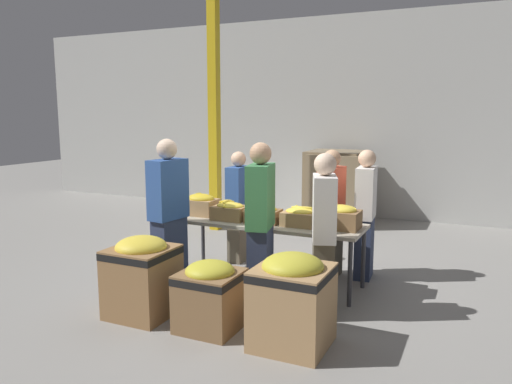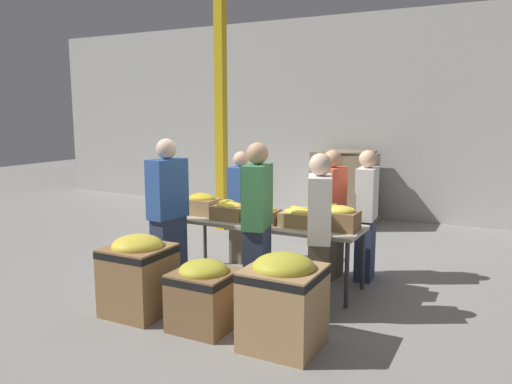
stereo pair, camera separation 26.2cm
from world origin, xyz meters
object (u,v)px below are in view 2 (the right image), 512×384
(volunteer_5, at_px, (319,237))
(donation_bin_2, at_px, (283,298))
(volunteer_1, at_px, (331,215))
(volunteer_2, at_px, (241,207))
(banana_box_4, at_px, (340,217))
(pallet_stack_1, at_px, (341,196))
(volunteer_0, at_px, (168,214))
(support_pillar, at_px, (221,118))
(volunteer_3, at_px, (257,224))
(volunteer_4, at_px, (366,216))
(banana_box_1, at_px, (230,210))
(pallet_stack_2, at_px, (343,187))
(banana_box_0, at_px, (202,204))
(donation_bin_0, at_px, (138,272))
(sorting_table, at_px, (267,226))
(banana_box_3, at_px, (299,217))
(donation_bin_1, at_px, (204,292))
(banana_box_2, at_px, (262,214))
(pallet_stack_0, at_px, (346,190))

(volunteer_5, relative_size, donation_bin_2, 1.97)
(volunteer_1, distance_m, volunteer_2, 1.37)
(volunteer_1, relative_size, donation_bin_2, 1.91)
(banana_box_4, height_order, pallet_stack_1, banana_box_4)
(volunteer_0, xyz_separation_m, support_pillar, (-1.00, 2.90, 1.11))
(banana_box_4, xyz_separation_m, volunteer_3, (-0.75, -0.58, -0.03))
(volunteer_2, distance_m, volunteer_4, 1.77)
(banana_box_1, bearing_deg, volunteer_0, -133.39)
(volunteer_0, relative_size, pallet_stack_2, 1.31)
(pallet_stack_1, bearing_deg, volunteer_0, -99.18)
(banana_box_0, bearing_deg, donation_bin_0, -83.66)
(banana_box_0, bearing_deg, volunteer_1, 19.73)
(banana_box_0, height_order, donation_bin_0, banana_box_0)
(banana_box_4, height_order, volunteer_0, volunteer_0)
(sorting_table, height_order, donation_bin_0, donation_bin_0)
(volunteer_5, height_order, support_pillar, support_pillar)
(volunteer_4, xyz_separation_m, support_pillar, (-3.03, 1.56, 1.19))
(banana_box_3, relative_size, donation_bin_1, 0.60)
(banana_box_2, bearing_deg, volunteer_3, -69.37)
(volunteer_4, distance_m, pallet_stack_0, 3.19)
(volunteer_4, distance_m, donation_bin_0, 2.85)
(volunteer_1, bearing_deg, pallet_stack_0, -159.28)
(sorting_table, relative_size, support_pillar, 0.58)
(donation_bin_0, xyz_separation_m, support_pillar, (-1.22, 3.71, 1.56))
(volunteer_0, bearing_deg, banana_box_4, -63.40)
(donation_bin_0, xyz_separation_m, donation_bin_2, (1.65, -0.00, 0.01))
(volunteer_4, bearing_deg, volunteer_1, -76.74)
(banana_box_3, height_order, support_pillar, support_pillar)
(support_pillar, bearing_deg, banana_box_1, -56.94)
(banana_box_2, relative_size, support_pillar, 0.10)
(banana_box_4, bearing_deg, donation_bin_2, -91.70)
(banana_box_0, bearing_deg, pallet_stack_2, 79.27)
(sorting_table, xyz_separation_m, banana_box_1, (-0.47, -0.08, 0.17))
(sorting_table, height_order, volunteer_4, volunteer_4)
(volunteer_5, bearing_deg, banana_box_2, 38.45)
(volunteer_1, xyz_separation_m, donation_bin_1, (-0.60, -2.03, -0.45))
(banana_box_2, distance_m, support_pillar, 3.27)
(banana_box_4, xyz_separation_m, pallet_stack_2, (-1.14, 3.82, -0.24))
(volunteer_5, distance_m, donation_bin_1, 1.28)
(sorting_table, relative_size, volunteer_0, 1.31)
(banana_box_1, relative_size, pallet_stack_1, 0.40)
(donation_bin_2, distance_m, pallet_stack_2, 5.39)
(banana_box_2, height_order, banana_box_4, banana_box_4)
(banana_box_2, xyz_separation_m, volunteer_1, (0.65, 0.66, -0.07))
(volunteer_5, height_order, donation_bin_2, volunteer_5)
(banana_box_2, relative_size, volunteer_4, 0.25)
(banana_box_1, height_order, banana_box_4, banana_box_4)
(volunteer_0, height_order, donation_bin_2, volunteer_0)
(banana_box_4, distance_m, pallet_stack_2, 3.99)
(volunteer_0, distance_m, volunteer_1, 2.03)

